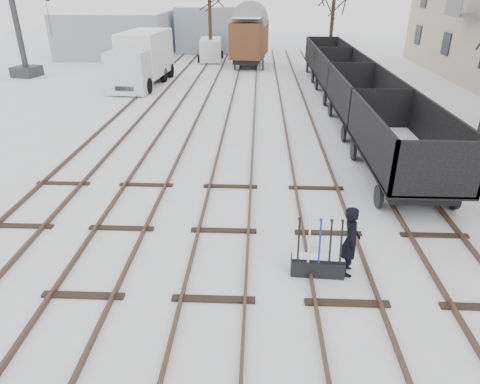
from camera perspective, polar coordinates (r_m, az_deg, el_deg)
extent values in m
plane|color=white|center=(10.01, -3.56, -14.21)|extent=(120.00, 120.00, 0.00)
cube|color=black|center=(23.79, -16.58, 9.36)|extent=(0.07, 52.00, 0.15)
cube|color=black|center=(23.36, -13.21, 9.46)|extent=(0.07, 52.00, 0.15)
cube|color=black|center=(13.48, -29.06, -6.15)|extent=(1.90, 0.20, 0.08)
cube|color=black|center=(23.00, -9.39, 9.54)|extent=(0.07, 52.00, 0.15)
cube|color=black|center=(22.75, -5.80, 9.57)|extent=(0.07, 52.00, 0.15)
cube|color=black|center=(12.21, -16.85, -7.07)|extent=(1.90, 0.20, 0.08)
cube|color=black|center=(22.58, -1.81, 9.57)|extent=(0.07, 52.00, 0.15)
cube|color=black|center=(22.52, 1.88, 9.52)|extent=(0.07, 52.00, 0.15)
cube|color=black|center=(11.59, -2.57, -7.73)|extent=(1.90, 0.20, 0.08)
cube|color=black|center=(22.56, 5.91, 9.43)|extent=(0.07, 52.00, 0.15)
cube|color=black|center=(22.69, 9.58, 9.30)|extent=(0.07, 52.00, 0.15)
cube|color=black|center=(11.74, 12.33, -7.92)|extent=(1.90, 0.20, 0.08)
cube|color=black|center=(22.94, 13.51, 9.13)|extent=(0.07, 52.00, 0.15)
cube|color=black|center=(23.25, 17.02, 8.93)|extent=(0.07, 52.00, 0.15)
cube|color=black|center=(12.61, 25.99, -7.63)|extent=(1.90, 0.20, 0.08)
cube|color=#909AA3|center=(45.99, -16.08, 19.50)|extent=(10.00, 8.00, 4.00)
cube|color=white|center=(45.83, -16.42, 22.03)|extent=(9.80, 7.84, 0.10)
cube|color=#909AA3|center=(48.04, -3.63, 20.86)|extent=(7.00, 6.00, 4.40)
cube|color=white|center=(47.90, -3.71, 23.54)|extent=(6.86, 5.88, 0.10)
cube|color=black|center=(10.81, 10.28, -9.72)|extent=(1.32, 0.50, 0.44)
cube|color=black|center=(10.67, 10.38, -8.67)|extent=(1.32, 0.38, 0.06)
cube|color=white|center=(10.65, 10.39, -8.50)|extent=(1.26, 0.33, 0.03)
cylinder|color=black|center=(10.37, 7.83, -6.35)|extent=(0.07, 0.32, 1.08)
cylinder|color=silver|center=(10.39, 9.21, -6.40)|extent=(0.07, 0.32, 1.08)
cylinder|color=#0D26AA|center=(10.41, 10.59, -6.45)|extent=(0.07, 0.32, 1.08)
cylinder|color=black|center=(10.43, 11.97, -6.50)|extent=(0.07, 0.32, 1.08)
cylinder|color=black|center=(10.47, 13.33, -6.54)|extent=(0.07, 0.32, 1.08)
imported|color=black|center=(10.65, 14.53, -6.35)|extent=(0.50, 0.70, 1.82)
cube|color=black|center=(16.31, 20.47, 3.63)|extent=(2.07, 5.69, 0.43)
cube|color=black|center=(16.23, 20.58, 4.33)|extent=(2.59, 6.47, 0.13)
cube|color=black|center=(15.61, 16.72, 7.45)|extent=(0.11, 6.47, 1.72)
cube|color=black|center=(16.39, 25.20, 6.92)|extent=(0.11, 6.47, 1.72)
cube|color=white|center=(16.20, 20.64, 4.68)|extent=(2.33, 6.21, 0.06)
cylinder|color=black|center=(14.28, 18.01, -0.57)|extent=(0.13, 0.75, 0.75)
cylinder|color=black|center=(18.63, 22.05, 5.00)|extent=(0.13, 0.75, 0.75)
cube|color=black|center=(22.16, 15.88, 9.96)|extent=(2.07, 5.69, 0.43)
cube|color=black|center=(22.11, 15.94, 10.50)|extent=(2.59, 6.47, 0.13)
cube|color=black|center=(21.65, 12.96, 12.88)|extent=(0.11, 6.47, 1.72)
cube|color=black|center=(22.22, 19.40, 12.42)|extent=(0.11, 6.47, 1.72)
cube|color=white|center=(22.08, 15.98, 10.77)|extent=(2.33, 6.21, 0.06)
cylinder|color=black|center=(20.06, 13.66, 7.62)|extent=(0.13, 0.75, 0.75)
cylinder|color=black|center=(24.47, 17.53, 10.42)|extent=(0.13, 0.75, 0.75)
cube|color=black|center=(28.25, 13.16, 13.58)|extent=(2.07, 5.69, 0.43)
cube|color=black|center=(28.21, 13.20, 14.01)|extent=(2.59, 6.47, 0.13)
cube|color=black|center=(27.86, 10.79, 15.89)|extent=(0.11, 6.47, 1.72)
cube|color=black|center=(28.30, 15.94, 15.54)|extent=(0.11, 6.47, 1.72)
cube|color=white|center=(28.19, 13.23, 14.22)|extent=(2.33, 6.21, 0.06)
cylinder|color=black|center=(26.14, 11.23, 12.06)|extent=(0.13, 0.75, 0.75)
cylinder|color=black|center=(30.53, 14.70, 13.69)|extent=(0.13, 0.75, 0.75)
cube|color=black|center=(34.46, 11.37, 15.90)|extent=(2.07, 5.69, 0.43)
cube|color=black|center=(34.42, 11.40, 16.25)|extent=(2.59, 6.47, 0.13)
cube|color=black|center=(34.13, 9.38, 17.79)|extent=(0.11, 6.47, 1.72)
cube|color=black|center=(34.50, 13.66, 17.52)|extent=(0.11, 6.47, 1.72)
cube|color=white|center=(34.40, 11.42, 16.43)|extent=(2.33, 6.21, 0.06)
cylinder|color=black|center=(32.34, 9.68, 14.81)|extent=(0.13, 0.75, 0.75)
cylinder|color=black|center=(36.71, 12.77, 15.86)|extent=(0.13, 0.75, 0.75)
cube|color=black|center=(38.63, 1.27, 17.40)|extent=(2.68, 4.91, 0.42)
cube|color=#4A2616|center=(38.43, 1.30, 19.75)|extent=(3.27, 5.62, 2.76)
cube|color=white|center=(38.27, 1.32, 22.36)|extent=(2.98, 5.32, 0.04)
cylinder|color=black|center=(37.05, -0.68, 16.54)|extent=(0.13, 0.74, 0.74)
cylinder|color=black|center=(40.35, 3.06, 17.29)|extent=(0.13, 0.74, 0.74)
cube|color=black|center=(31.97, -12.66, 14.77)|extent=(1.80, 7.86, 0.31)
cube|color=silver|center=(29.11, -14.23, 15.20)|extent=(2.61, 2.23, 2.56)
cube|color=silver|center=(32.52, -12.56, 17.63)|extent=(2.95, 5.51, 2.87)
cube|color=white|center=(32.35, -12.83, 20.17)|extent=(2.89, 5.40, 0.04)
cylinder|color=black|center=(29.79, -16.07, 13.51)|extent=(0.31, 1.03, 1.03)
cylinder|color=black|center=(34.47, -9.58, 15.72)|extent=(0.31, 1.03, 1.03)
cube|color=silver|center=(41.75, -3.93, 18.43)|extent=(2.27, 4.55, 1.80)
cube|color=white|center=(41.64, -3.97, 19.68)|extent=(2.22, 4.45, 0.04)
cylinder|color=black|center=(40.58, -5.44, 17.23)|extent=(0.22, 0.70, 0.70)
cylinder|color=black|center=(43.14, -2.45, 17.83)|extent=(0.22, 0.70, 0.70)
cube|color=#2C2C31|center=(38.01, -26.55, 14.19)|extent=(2.06, 2.06, 0.77)
cylinder|color=#2C2C31|center=(37.62, -27.65, 19.32)|extent=(0.42, 0.42, 7.72)
cylinder|color=black|center=(40.91, -25.31, 21.19)|extent=(0.04, 0.04, 4.34)
cylinder|color=black|center=(40.81, -4.00, 21.02)|extent=(0.30, 0.30, 5.92)
cylinder|color=black|center=(39.13, 12.16, 21.11)|extent=(0.30, 0.30, 6.96)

